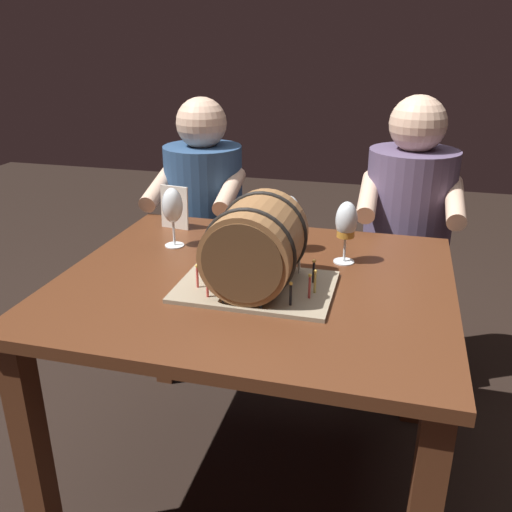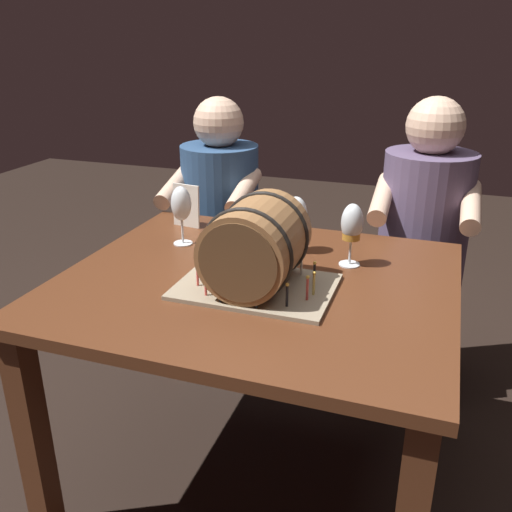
{
  "view_description": "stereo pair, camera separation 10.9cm",
  "coord_description": "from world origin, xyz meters",
  "views": [
    {
      "loc": [
        0.39,
        -1.45,
        1.41
      ],
      "look_at": [
        0.02,
        -0.07,
        0.83
      ],
      "focal_mm": 39.05,
      "sensor_mm": 36.0,
      "label": 1
    },
    {
      "loc": [
        0.49,
        -1.42,
        1.41
      ],
      "look_at": [
        0.02,
        -0.07,
        0.83
      ],
      "focal_mm": 39.05,
      "sensor_mm": 36.0,
      "label": 2
    }
  ],
  "objects": [
    {
      "name": "ground_plane",
      "position": [
        0.0,
        0.0,
        0.0
      ],
      "size": [
        8.0,
        8.0,
        0.0
      ],
      "primitive_type": "plane",
      "color": "black"
    },
    {
      "name": "wine_glass_amber",
      "position": [
        0.24,
        0.19,
        0.86
      ],
      "size": [
        0.07,
        0.07,
        0.2
      ],
      "color": "white",
      "rests_on": "dining_table"
    },
    {
      "name": "person_seated_right",
      "position": [
        0.44,
        0.77,
        0.56
      ],
      "size": [
        0.39,
        0.47,
        1.2
      ],
      "color": "#372D40",
      "rests_on": "ground"
    },
    {
      "name": "dining_table",
      "position": [
        0.0,
        0.0,
        0.62
      ],
      "size": [
        1.15,
        1.0,
        0.73
      ],
      "color": "#562D19",
      "rests_on": "ground"
    },
    {
      "name": "barrel_cake",
      "position": [
        0.02,
        -0.07,
        0.86
      ],
      "size": [
        0.44,
        0.31,
        0.26
      ],
      "color": "gray",
      "rests_on": "dining_table"
    },
    {
      "name": "wine_glass_white",
      "position": [
        0.05,
        0.25,
        0.85
      ],
      "size": [
        0.07,
        0.07,
        0.19
      ],
      "color": "white",
      "rests_on": "dining_table"
    },
    {
      "name": "wine_glass_empty",
      "position": [
        -0.33,
        0.19,
        0.87
      ],
      "size": [
        0.07,
        0.07,
        0.2
      ],
      "color": "white",
      "rests_on": "dining_table"
    },
    {
      "name": "person_seated_left",
      "position": [
        -0.43,
        0.77,
        0.54
      ],
      "size": [
        0.39,
        0.48,
        1.16
      ],
      "color": "#1B2D46",
      "rests_on": "ground"
    },
    {
      "name": "menu_card",
      "position": [
        -0.4,
        0.36,
        0.81
      ],
      "size": [
        0.11,
        0.03,
        0.16
      ],
      "primitive_type": "cube",
      "rotation": [
        -0.04,
        0.0,
        -0.14
      ],
      "color": "silver",
      "rests_on": "dining_table"
    }
  ]
}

